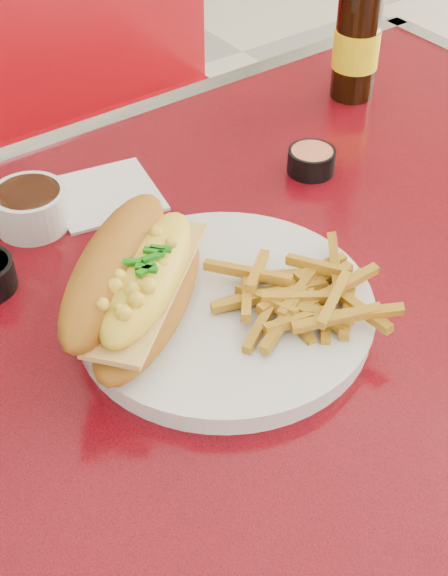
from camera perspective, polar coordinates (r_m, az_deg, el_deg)
diner_table at (r=0.93m, az=2.15°, el=-8.05°), size 1.23×0.83×0.77m
booth_bench_far at (r=1.68m, az=-15.23°, el=2.13°), size 1.20×0.51×0.90m
dinner_plate at (r=0.78m, az=0.00°, el=-1.56°), size 0.31×0.31×0.02m
mac_hoagie at (r=0.74m, az=-6.27°, el=0.49°), size 0.24×0.22×0.10m
fries_pile at (r=0.76m, az=5.39°, el=-0.61°), size 0.16×0.15×0.04m
fork at (r=0.79m, az=-3.42°, el=0.03°), size 0.07×0.14×0.00m
gravy_ramekin at (r=0.92m, az=-13.60°, el=5.61°), size 0.11×0.11×0.05m
sauce_cup_right at (r=0.99m, az=6.24°, el=9.05°), size 0.07×0.07×0.03m
beer_bottle at (r=1.14m, az=9.50°, el=17.51°), size 0.08×0.08×0.25m
paper_napkin at (r=0.96m, az=-8.43°, el=6.60°), size 0.14×0.14×0.00m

